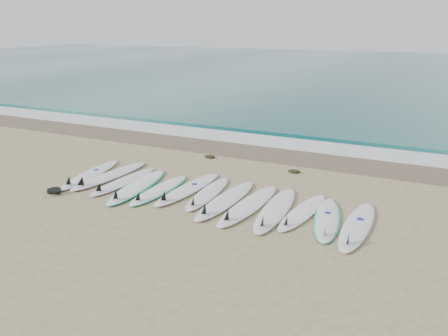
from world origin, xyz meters
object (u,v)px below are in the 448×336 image
at_px(surfboard_0, 89,175).
at_px(surfboard_12, 357,226).
at_px(leash_coil, 55,191).
at_px(surfboard_6, 207,194).

distance_m(surfboard_0, surfboard_12, 7.09).
relative_size(surfboard_0, leash_coil, 5.78).
relative_size(surfboard_0, surfboard_12, 1.03).
xyz_separation_m(surfboard_6, leash_coil, (-3.48, -1.41, -0.00)).
bearing_deg(surfboard_12, surfboard_6, 177.22).
bearing_deg(leash_coil, surfboard_6, 22.07).
distance_m(surfboard_12, leash_coil, 7.13).
height_order(surfboard_12, leash_coil, surfboard_12).
bearing_deg(surfboard_12, leash_coil, -168.91).
xyz_separation_m(surfboard_0, surfboard_12, (7.09, -0.19, -0.00)).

